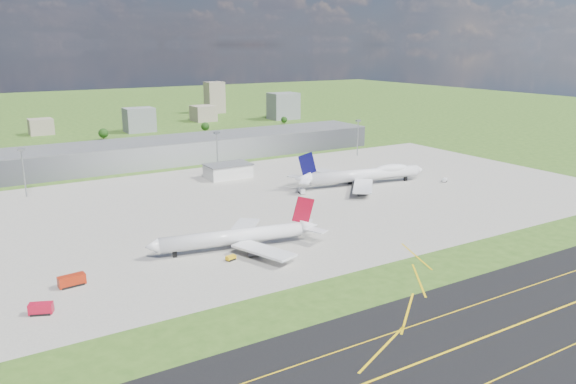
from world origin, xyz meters
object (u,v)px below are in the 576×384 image
van_white_far (445,180)px  tug_yellow (231,258)px  van_white_near (302,191)px  fire_truck (72,281)px  crash_tender (41,309)px  airliner_blue_quad (365,175)px  airliner_red_twin (239,237)px

van_white_far → tug_yellow: bearing=167.6°
van_white_near → van_white_far: (85.82, -21.18, -0.32)m
fire_truck → crash_tender: size_ratio=1.21×
van_white_near → van_white_far: bearing=-87.5°
airliner_blue_quad → van_white_near: size_ratio=13.44×
crash_tender → van_white_far: 234.35m
airliner_red_twin → fire_truck: (-63.04, -2.70, -3.18)m
airliner_red_twin → van_white_far: airliner_red_twin is taller
airliner_blue_quad → van_white_far: airliner_blue_quad is taller
fire_truck → airliner_blue_quad: bearing=13.6°
airliner_blue_quad → van_white_near: 41.43m
tug_yellow → van_white_near: van_white_near is taller
airliner_blue_quad → van_white_near: airliner_blue_quad is taller
airliner_blue_quad → tug_yellow: airliner_blue_quad is taller
airliner_red_twin → airliner_blue_quad: bearing=-141.7°
airliner_red_twin → van_white_far: bearing=-155.5°
van_white_far → van_white_near: bearing=137.5°
fire_truck → van_white_far: 219.32m
airliner_red_twin → van_white_far: 157.15m
airliner_red_twin → tug_yellow: size_ratio=16.92×
airliner_blue_quad → fire_truck: 180.89m
airliner_blue_quad → van_white_far: size_ratio=18.37×
fire_truck → crash_tender: 20.13m
airliner_red_twin → airliner_blue_quad: airliner_blue_quad is taller
crash_tender → van_white_near: crash_tender is taller
crash_tender → van_white_near: size_ratio=1.21×
fire_truck → van_white_near: size_ratio=1.47×
airliner_blue_quad → tug_yellow: (-115.83, -65.64, -5.01)m
van_white_far → crash_tender: bearing=165.3°
airliner_red_twin → van_white_near: size_ratio=11.38×
crash_tender → tug_yellow: size_ratio=1.80×
fire_truck → tug_yellow: (55.07, -6.53, -0.95)m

